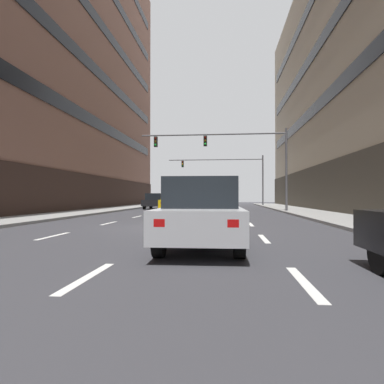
{
  "coord_description": "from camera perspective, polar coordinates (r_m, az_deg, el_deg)",
  "views": [
    {
      "loc": [
        2.13,
        -12.96,
        1.26
      ],
      "look_at": [
        -0.79,
        16.29,
        1.65
      ],
      "focal_mm": 30.85,
      "sensor_mm": 36.0,
      "label": 1
    }
  ],
  "objects": [
    {
      "name": "lane_stripe_l2_s7",
      "position": [
        30.06,
        1.64,
        -3.15
      ],
      "size": [
        0.16,
        2.0,
        0.01
      ],
      "primitive_type": "cube",
      "color": "silver",
      "rests_on": "ground"
    },
    {
      "name": "traffic_signal_0",
      "position": [
        26.79,
        7.1,
        7.17
      ],
      "size": [
        11.72,
        0.35,
        6.5
      ],
      "color": "#4C4C51",
      "rests_on": "sidewalk_right"
    },
    {
      "name": "lane_stripe_l3_s2",
      "position": [
        5.24,
        18.83,
        -14.57
      ],
      "size": [
        0.16,
        2.0,
        0.01
      ],
      "primitive_type": "cube",
      "color": "silver",
      "rests_on": "ground"
    },
    {
      "name": "lane_stripe_l2_s4",
      "position": [
        15.16,
        -2.39,
        -5.5
      ],
      "size": [
        0.16,
        2.0,
        0.01
      ],
      "primitive_type": "cube",
      "color": "silver",
      "rests_on": "ground"
    },
    {
      "name": "lane_stripe_l1_s3",
      "position": [
        11.4,
        -22.83,
        -7.02
      ],
      "size": [
        0.16,
        2.0,
        0.01
      ],
      "primitive_type": "cube",
      "color": "silver",
      "rests_on": "ground"
    },
    {
      "name": "car_driving_0",
      "position": [
        8.06,
        1.75,
        -3.79
      ],
      "size": [
        1.97,
        4.54,
        1.69
      ],
      "color": "black",
      "rests_on": "ground"
    },
    {
      "name": "lane_stripe_l1_s8",
      "position": [
        35.39,
        -3.09,
        -2.79
      ],
      "size": [
        0.16,
        2.0,
        0.01
      ],
      "primitive_type": "cube",
      "color": "silver",
      "rests_on": "ground"
    },
    {
      "name": "lane_stripe_l3_s7",
      "position": [
        30.0,
        7.91,
        -3.15
      ],
      "size": [
        0.16,
        2.0,
        0.01
      ],
      "primitive_type": "cube",
      "color": "silver",
      "rests_on": "ground"
    },
    {
      "name": "traffic_signal_1",
      "position": [
        42.86,
        6.85,
        3.86
      ],
      "size": [
        12.24,
        0.35,
        6.38
      ],
      "color": "#4C4C51",
      "rests_on": "sidewalk_right"
    },
    {
      "name": "taxi_driving_1",
      "position": [
        33.54,
        4.8,
        -1.56
      ],
      "size": [
        1.83,
        4.29,
        1.78
      ],
      "color": "black",
      "rests_on": "ground"
    },
    {
      "name": "lane_stripe_l1_s5",
      "position": [
        20.71,
        -9.46,
        -4.22
      ],
      "size": [
        0.16,
        2.0,
        0.01
      ],
      "primitive_type": "cube",
      "color": "silver",
      "rests_on": "ground"
    },
    {
      "name": "lane_stripe_l1_s10",
      "position": [
        45.3,
        -1.15,
        -2.35
      ],
      "size": [
        0.16,
        2.0,
        0.01
      ],
      "primitive_type": "cube",
      "color": "silver",
      "rests_on": "ground"
    },
    {
      "name": "taxi_driving_3",
      "position": [
        39.04,
        0.32,
        -1.35
      ],
      "size": [
        2.04,
        4.68,
        1.93
      ],
      "color": "black",
      "rests_on": "ground"
    },
    {
      "name": "lane_stripe_l3_s4",
      "position": [
        15.05,
        10.11,
        -5.53
      ],
      "size": [
        0.16,
        2.0,
        0.01
      ],
      "primitive_type": "cube",
      "color": "silver",
      "rests_on": "ground"
    },
    {
      "name": "lane_stripe_l3_s10",
      "position": [
        44.99,
        7.17,
        -2.35
      ],
      "size": [
        0.16,
        2.0,
        0.01
      ],
      "primitive_type": "cube",
      "color": "silver",
      "rests_on": "ground"
    },
    {
      "name": "lane_stripe_l1_s6",
      "position": [
        25.57,
        -6.52,
        -3.57
      ],
      "size": [
        0.16,
        2.0,
        0.01
      ],
      "primitive_type": "cube",
      "color": "silver",
      "rests_on": "ground"
    },
    {
      "name": "lane_stripe_l3_s9",
      "position": [
        39.99,
        7.36,
        -2.55
      ],
      "size": [
        0.16,
        2.0,
        0.01
      ],
      "primitive_type": "cube",
      "color": "silver",
      "rests_on": "ground"
    },
    {
      "name": "lane_stripe_l1_s4",
      "position": [
        15.95,
        -14.18,
        -5.25
      ],
      "size": [
        0.16,
        2.0,
        0.01
      ],
      "primitive_type": "cube",
      "color": "silver",
      "rests_on": "ground"
    },
    {
      "name": "lane_stripe_l3_s3",
      "position": [
        10.1,
        12.32,
        -7.87
      ],
      "size": [
        0.16,
        2.0,
        0.01
      ],
      "primitive_type": "cube",
      "color": "silver",
      "rests_on": "ground"
    },
    {
      "name": "lane_stripe_l2_s2",
      "position": [
        5.54,
        -17.58,
        -13.81
      ],
      "size": [
        0.16,
        2.0,
        0.01
      ],
      "primitive_type": "cube",
      "color": "silver",
      "rests_on": "ground"
    },
    {
      "name": "car_driving_4",
      "position": [
        31.44,
        -1.42,
        -1.61
      ],
      "size": [
        1.8,
        4.28,
        1.61
      ],
      "color": "black",
      "rests_on": "ground"
    },
    {
      "name": "lane_stripe_l2_s8",
      "position": [
        35.04,
        2.22,
        -2.81
      ],
      "size": [
        0.16,
        2.0,
        0.01
      ],
      "primitive_type": "cube",
      "color": "silver",
      "rests_on": "ground"
    },
    {
      "name": "lane_stripe_l2_s3",
      "position": [
        10.26,
        -6.37,
        -7.78
      ],
      "size": [
        0.16,
        2.0,
        0.01
      ],
      "primitive_type": "cube",
      "color": "silver",
      "rests_on": "ground"
    },
    {
      "name": "lane_stripe_l2_s9",
      "position": [
        40.03,
        2.66,
        -2.55
      ],
      "size": [
        0.16,
        2.0,
        0.01
      ],
      "primitive_type": "cube",
      "color": "silver",
      "rests_on": "ground"
    },
    {
      "name": "car_driving_5",
      "position": [
        33.41,
        -6.43,
        -1.59
      ],
      "size": [
        1.86,
        4.21,
        1.56
      ],
      "color": "black",
      "rests_on": "ground"
    },
    {
      "name": "lane_stripe_l2_s10",
      "position": [
        45.02,
        3.0,
        -2.36
      ],
      "size": [
        0.16,
        2.0,
        0.01
      ],
      "primitive_type": "cube",
      "color": "silver",
      "rests_on": "ground"
    },
    {
      "name": "lane_stripe_l3_s5",
      "position": [
        20.03,
        9.01,
        -4.34
      ],
      "size": [
        0.16,
        2.0,
        0.01
      ],
      "primitive_type": "cube",
      "color": "silver",
      "rests_on": "ground"
    },
    {
      "name": "taxi_driving_2",
      "position": [
        25.65,
        -3.02,
        -1.69
      ],
      "size": [
        2.1,
        4.62,
        1.89
      ],
      "color": "black",
      "rests_on": "ground"
    },
    {
      "name": "lane_stripe_l2_s5",
      "position": [
        20.11,
        -0.38,
        -4.34
      ],
      "size": [
        0.16,
        2.0,
        0.01
      ],
      "primitive_type": "cube",
      "color": "silver",
      "rests_on": "ground"
    },
    {
      "name": "lane_stripe_l2_s6",
      "position": [
        25.08,
        0.83,
        -3.63
      ],
      "size": [
        0.16,
        2.0,
        0.01
      ],
      "primitive_type": "cube",
      "color": "silver",
      "rests_on": "ground"
    },
    {
      "name": "lane_stripe_l1_s9",
      "position": [
        40.34,
        -2.0,
        -2.54
      ],
      "size": [
        0.16,
        2.0,
        0.01
      ],
      "primitive_type": "cube",
      "color": "silver",
      "rests_on": "ground"
    },
    {
      "name": "lane_stripe_l3_s6",
      "position": [
        25.01,
        8.35,
        -3.63
      ],
      "size": [
        0.16,
        2.0,
        0.01
      ],
      "primitive_type": "cube",
      "color": "silver",
      "rests_on": "ground"
    },
    {
      "name": "lane_stripe_l3_s8",
      "position": [
        35.0,
        7.59,
        -2.81
      ],
      "size": [
        0.16,
        2.0,
        0.01
      ],
      "primitive_type": "cube",
      "color": "silver",
      "rests_on": "ground"
    },
    {
      "name": "lane_stripe_l1_s7",
      "position": [
        30.47,
        -4.53,
        -3.12
      ],
      "size": [
        0.16,
        2.0,
        0.01
      ],
      "primitive_type": "cube",
      "color": "silver",
      "rests_on": "ground"
    },
    {
      "name": "ground_plane",
      "position": [
        13.19,
        -3.62,
        -6.23
      ],
      "size": [
        120.0,
        120.0,
        0.0
      ],
      "primitive_type": "plane",
      "color": "#38383D"
    }
  ]
}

